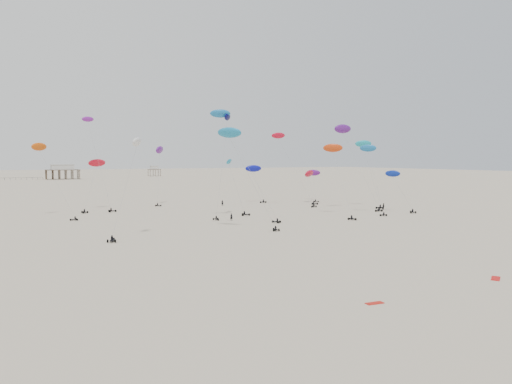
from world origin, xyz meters
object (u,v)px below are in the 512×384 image
rig_0 (314,177)px  spectator_0 (231,221)px  rig_9 (367,159)px  pavilion_small (154,172)px  rig_4 (159,156)px  pavilion_main (62,173)px

rig_0 → spectator_0: size_ratio=6.00×
rig_0 → rig_9: bearing=53.7°
rig_0 → pavilion_small: bearing=-132.7°
rig_0 → spectator_0: rig_0 is taller
rig_0 → rig_4: size_ratio=0.64×
rig_9 → pavilion_small: bearing=5.3°
pavilion_small → spectator_0: pavilion_small is taller
pavilion_main → spectator_0: (9.35, -251.24, -4.22)m
rig_4 → rig_0: bearing=122.2°
pavilion_small → rig_0: 245.03m
pavilion_main → rig_9: 246.54m
pavilion_main → rig_4: 206.17m
rig_4 → rig_9: rig_9 is taller
spectator_0 → pavilion_small: bearing=-86.3°
pavilion_small → spectator_0: bearing=-102.2°
pavilion_main → rig_0: bearing=-75.5°
pavilion_main → rig_4: size_ratio=1.19×
rig_0 → spectator_0: bearing=-0.8°
pavilion_main → rig_9: (56.77, -239.73, 9.35)m
rig_0 → rig_9: rig_9 is taller
pavilion_small → rig_4: 244.51m
pavilion_small → spectator_0: 287.72m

